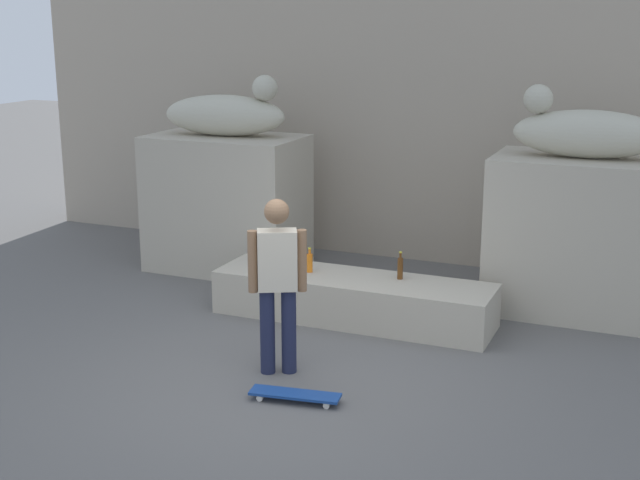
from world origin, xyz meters
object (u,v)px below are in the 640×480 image
statue_reclining_right (585,132)px  skateboard (295,395)px  bottle_orange (310,262)px  skater (278,279)px  bottle_brown (400,268)px  statue_reclining_left (227,114)px

statue_reclining_right → skateboard: (-1.91, -3.37, -1.98)m
skateboard → bottle_orange: 2.37m
statue_reclining_right → bottle_orange: 3.30m
statue_reclining_right → skater: (-2.32, -2.85, -1.12)m
skater → skateboard: 1.09m
bottle_brown → statue_reclining_left: bearing=158.2°
statue_reclining_right → bottle_orange: statue_reclining_right is taller
statue_reclining_left → bottle_orange: statue_reclining_left is taller
statue_reclining_left → skateboard: bearing=-60.0°
statue_reclining_left → statue_reclining_right: size_ratio=1.02×
skateboard → bottle_brown: bottle_brown is taller
statue_reclining_right → bottle_orange: bearing=21.1°
statue_reclining_left → bottle_orange: bearing=-42.3°
bottle_brown → bottle_orange: size_ratio=1.10×
skater → bottle_brown: (0.61, 1.78, -0.31)m
statue_reclining_right → bottle_brown: 2.47m
statue_reclining_right → skateboard: bearing=57.6°
skateboard → skater: bearing=-60.8°
skater → bottle_brown: 1.91m
statue_reclining_right → bottle_orange: (-2.71, -1.21, -1.45)m
skateboard → bottle_orange: bottle_orange is taller
statue_reclining_right → skater: bearing=47.9°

